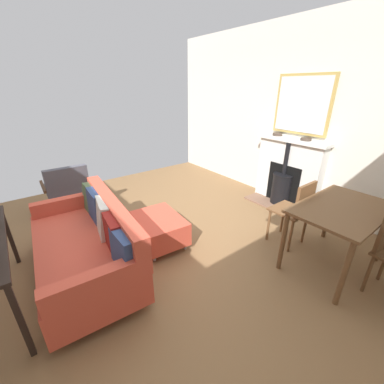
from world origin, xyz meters
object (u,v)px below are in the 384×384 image
object	(u,v)px
ottoman	(159,228)
mantel_bowl_near	(277,134)
mantel_bowl_far	(306,139)
sofa	(89,244)
dining_table	(341,215)
fireplace	(287,176)
dining_chair_near_fireplace	(296,208)
armchair_accent	(67,185)

from	to	relation	value
ottoman	mantel_bowl_near	bearing A→B (deg)	-178.95
mantel_bowl_far	ottoman	bearing A→B (deg)	-11.06
mantel_bowl_near	sofa	xyz separation A→B (m)	(3.23, 0.04, -0.80)
dining_table	fireplace	bearing A→B (deg)	-128.18
sofa	ottoman	xyz separation A→B (m)	(-0.85, 0.00, -0.12)
mantel_bowl_far	sofa	xyz separation A→B (m)	(3.23, -0.47, -0.79)
mantel_bowl_near	sofa	distance (m)	3.33
ottoman	dining_chair_near_fireplace	bearing A→B (deg)	142.21
mantel_bowl_far	ottoman	size ratio (longest dim) A/B	0.21
fireplace	ottoman	xyz separation A→B (m)	(2.35, -0.26, -0.27)
mantel_bowl_near	fireplace	bearing A→B (deg)	85.88
fireplace	mantel_bowl_far	distance (m)	0.68
mantel_bowl_far	dining_table	distance (m)	1.58
mantel_bowl_far	mantel_bowl_near	bearing A→B (deg)	-90.00
sofa	dining_table	bearing A→B (deg)	144.84
ottoman	dining_table	xyz separation A→B (m)	(-1.34, 1.54, 0.41)
mantel_bowl_far	dining_chair_near_fireplace	world-z (taller)	mantel_bowl_far
dining_chair_near_fireplace	dining_table	bearing A→B (deg)	89.98
ottoman	armchair_accent	world-z (taller)	armchair_accent
fireplace	dining_table	bearing A→B (deg)	51.82
mantel_bowl_near	dining_chair_near_fireplace	bearing A→B (deg)	46.43
mantel_bowl_near	dining_table	xyz separation A→B (m)	(1.03, 1.59, -0.51)
ottoman	dining_chair_near_fireplace	xyz separation A→B (m)	(-1.34, 1.04, 0.29)
mantel_bowl_far	ottoman	world-z (taller)	mantel_bowl_far
sofa	mantel_bowl_near	bearing A→B (deg)	-179.29
mantel_bowl_near	mantel_bowl_far	bearing A→B (deg)	90.00
mantel_bowl_near	armchair_accent	xyz separation A→B (m)	(3.08, -1.61, -0.69)
armchair_accent	dining_chair_near_fireplace	size ratio (longest dim) A/B	0.92
fireplace	mantel_bowl_near	world-z (taller)	mantel_bowl_near
dining_chair_near_fireplace	ottoman	bearing A→B (deg)	-37.79
ottoman	sofa	bearing A→B (deg)	-0.26
fireplace	mantel_bowl_far	size ratio (longest dim) A/B	7.40
armchair_accent	dining_table	xyz separation A→B (m)	(-2.04, 3.20, 0.18)
fireplace	sofa	world-z (taller)	fireplace
mantel_bowl_near	dining_table	size ratio (longest dim) A/B	0.14
armchair_accent	mantel_bowl_near	bearing A→B (deg)	152.38
dining_table	dining_chair_near_fireplace	xyz separation A→B (m)	(-0.00, -0.50, -0.12)
sofa	armchair_accent	world-z (taller)	sofa
ottoman	dining_table	size ratio (longest dim) A/B	0.67
fireplace	ottoman	distance (m)	2.38
mantel_bowl_near	mantel_bowl_far	distance (m)	0.51
ottoman	armchair_accent	xyz separation A→B (m)	(0.70, -1.65, 0.23)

